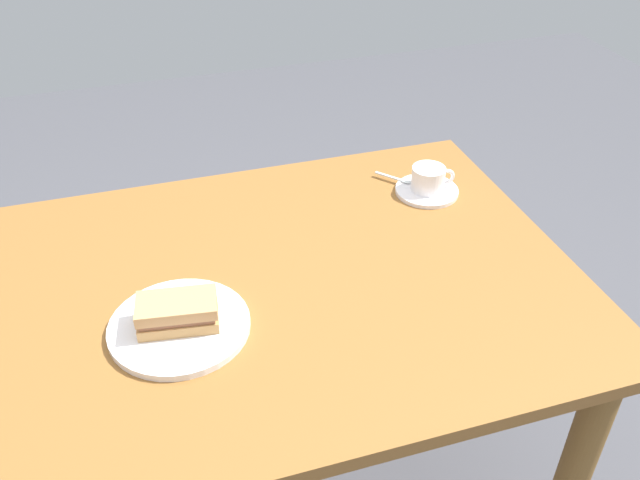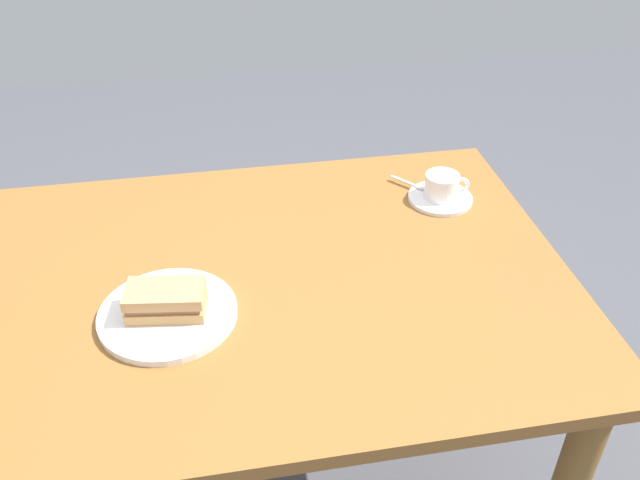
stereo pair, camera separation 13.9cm
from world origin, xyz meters
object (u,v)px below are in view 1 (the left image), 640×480
(spoon, at_px, (399,179))
(coffee_saucer, at_px, (427,191))
(sandwich_front, at_px, (178,312))
(coffee_cup, at_px, (429,178))
(sandwich_plate, at_px, (179,326))
(dining_table, at_px, (260,328))

(spoon, bearing_deg, coffee_saucer, 129.92)
(sandwich_front, relative_size, coffee_cup, 1.44)
(spoon, bearing_deg, sandwich_plate, 31.72)
(sandwich_plate, bearing_deg, coffee_cup, -154.45)
(sandwich_plate, height_order, spoon, spoon)
(dining_table, relative_size, coffee_saucer, 8.55)
(dining_table, bearing_deg, coffee_cup, -155.46)
(coffee_cup, bearing_deg, sandwich_front, 25.62)
(spoon, bearing_deg, sandwich_front, 31.79)
(coffee_saucer, bearing_deg, sandwich_front, 25.69)
(sandwich_plate, bearing_deg, coffee_saucer, -154.37)
(coffee_saucer, bearing_deg, coffee_cup, 172.90)
(sandwich_front, bearing_deg, spoon, -148.21)
(coffee_saucer, distance_m, coffee_cup, 0.04)
(dining_table, distance_m, sandwich_plate, 0.23)
(sandwich_plate, relative_size, sandwich_front, 1.69)
(dining_table, relative_size, sandwich_plate, 4.99)
(dining_table, height_order, sandwich_front, sandwich_front)
(coffee_saucer, xyz_separation_m, spoon, (0.05, -0.06, 0.01))
(coffee_saucer, relative_size, spoon, 1.81)
(dining_table, height_order, coffee_cup, coffee_cup)
(dining_table, relative_size, spoon, 15.44)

